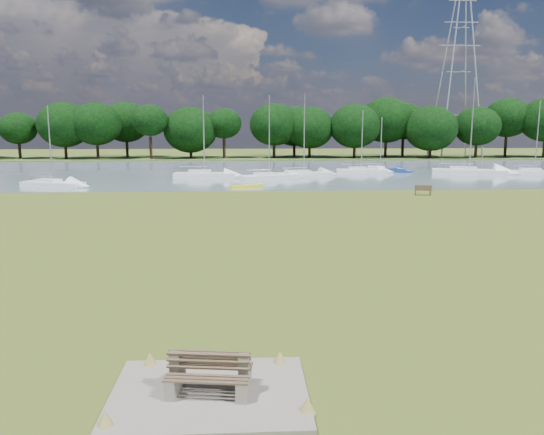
{
  "coord_description": "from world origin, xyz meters",
  "views": [
    {
      "loc": [
        0.77,
        -24.61,
        5.71
      ],
      "look_at": [
        1.98,
        -2.0,
        1.79
      ],
      "focal_mm": 35.0,
      "sensor_mm": 36.0,
      "label": 1
    }
  ],
  "objects_px": {
    "pylon": "(460,42)",
    "sailboat_9": "(269,175)",
    "sailboat_1": "(52,182)",
    "kayak": "(247,186)",
    "sailboat_8": "(534,171)",
    "bench_pair": "(209,374)",
    "sailboat_4": "(204,173)",
    "sailboat_6": "(361,169)",
    "sailboat_3": "(380,169)",
    "riverbank_bench": "(423,190)",
    "sailboat_5": "(468,170)",
    "sailboat_0": "(303,173)"
  },
  "relations": [
    {
      "from": "sailboat_4",
      "to": "sailboat_6",
      "type": "relative_size",
      "value": 1.18
    },
    {
      "from": "pylon",
      "to": "sailboat_9",
      "type": "xyz_separation_m",
      "value": [
        -35.44,
        -38.04,
        -19.63
      ]
    },
    {
      "from": "sailboat_4",
      "to": "sailboat_9",
      "type": "bearing_deg",
      "value": -12.57
    },
    {
      "from": "sailboat_8",
      "to": "sailboat_9",
      "type": "height_order",
      "value": "sailboat_9"
    },
    {
      "from": "pylon",
      "to": "riverbank_bench",
      "type": "bearing_deg",
      "value": -114.24
    },
    {
      "from": "sailboat_3",
      "to": "sailboat_5",
      "type": "height_order",
      "value": "sailboat_5"
    },
    {
      "from": "pylon",
      "to": "sailboat_9",
      "type": "bearing_deg",
      "value": -132.97
    },
    {
      "from": "sailboat_3",
      "to": "sailboat_6",
      "type": "distance_m",
      "value": 2.91
    },
    {
      "from": "riverbank_bench",
      "to": "sailboat_8",
      "type": "xyz_separation_m",
      "value": [
        19.12,
        17.32,
        0.08
      ]
    },
    {
      "from": "bench_pair",
      "to": "sailboat_5",
      "type": "xyz_separation_m",
      "value": [
        27.46,
        51.01,
        0.08
      ]
    },
    {
      "from": "sailboat_9",
      "to": "pylon",
      "type": "bearing_deg",
      "value": 26.56
    },
    {
      "from": "sailboat_3",
      "to": "sailboat_5",
      "type": "bearing_deg",
      "value": -4.04
    },
    {
      "from": "sailboat_0",
      "to": "sailboat_8",
      "type": "bearing_deg",
      "value": -14.08
    },
    {
      "from": "sailboat_0",
      "to": "sailboat_1",
      "type": "bearing_deg",
      "value": -176.33
    },
    {
      "from": "sailboat_8",
      "to": "sailboat_9",
      "type": "relative_size",
      "value": 0.97
    },
    {
      "from": "bench_pair",
      "to": "sailboat_8",
      "type": "relative_size",
      "value": 0.22
    },
    {
      "from": "kayak",
      "to": "sailboat_8",
      "type": "xyz_separation_m",
      "value": [
        33.76,
        11.77,
        0.3
      ]
    },
    {
      "from": "bench_pair",
      "to": "sailboat_6",
      "type": "height_order",
      "value": "sailboat_6"
    },
    {
      "from": "sailboat_0",
      "to": "sailboat_4",
      "type": "height_order",
      "value": "sailboat_0"
    },
    {
      "from": "riverbank_bench",
      "to": "sailboat_5",
      "type": "height_order",
      "value": "sailboat_5"
    },
    {
      "from": "bench_pair",
      "to": "sailboat_1",
      "type": "height_order",
      "value": "sailboat_1"
    },
    {
      "from": "kayak",
      "to": "sailboat_0",
      "type": "height_order",
      "value": "sailboat_0"
    },
    {
      "from": "bench_pair",
      "to": "sailboat_4",
      "type": "xyz_separation_m",
      "value": [
        -3.61,
        47.98,
        0.09
      ]
    },
    {
      "from": "sailboat_1",
      "to": "pylon",
      "type": "bearing_deg",
      "value": 58.62
    },
    {
      "from": "sailboat_5",
      "to": "sailboat_6",
      "type": "relative_size",
      "value": 1.5
    },
    {
      "from": "riverbank_bench",
      "to": "sailboat_8",
      "type": "relative_size",
      "value": 0.17
    },
    {
      "from": "sailboat_6",
      "to": "sailboat_8",
      "type": "relative_size",
      "value": 0.88
    },
    {
      "from": "pylon",
      "to": "sailboat_1",
      "type": "xyz_separation_m",
      "value": [
        -56.23,
        -43.7,
        -19.67
      ]
    },
    {
      "from": "pylon",
      "to": "sailboat_4",
      "type": "relative_size",
      "value": 3.62
    },
    {
      "from": "sailboat_1",
      "to": "sailboat_6",
      "type": "relative_size",
      "value": 1.0
    },
    {
      "from": "pylon",
      "to": "sailboat_3",
      "type": "xyz_separation_m",
      "value": [
        -21.3,
        -29.86,
        -19.65
      ]
    },
    {
      "from": "riverbank_bench",
      "to": "sailboat_3",
      "type": "height_order",
      "value": "sailboat_3"
    },
    {
      "from": "kayak",
      "to": "sailboat_3",
      "type": "bearing_deg",
      "value": 22.27
    },
    {
      "from": "pylon",
      "to": "sailboat_0",
      "type": "relative_size",
      "value": 3.48
    },
    {
      "from": "sailboat_1",
      "to": "sailboat_6",
      "type": "height_order",
      "value": "sailboat_6"
    },
    {
      "from": "kayak",
      "to": "sailboat_6",
      "type": "relative_size",
      "value": 0.41
    },
    {
      "from": "sailboat_9",
      "to": "sailboat_1",
      "type": "bearing_deg",
      "value": 174.77
    },
    {
      "from": "sailboat_1",
      "to": "sailboat_9",
      "type": "height_order",
      "value": "sailboat_9"
    },
    {
      "from": "sailboat_4",
      "to": "sailboat_6",
      "type": "distance_m",
      "value": 19.2
    },
    {
      "from": "riverbank_bench",
      "to": "sailboat_1",
      "type": "distance_m",
      "value": 33.94
    },
    {
      "from": "sailboat_5",
      "to": "sailboat_8",
      "type": "bearing_deg",
      "value": 8.4
    },
    {
      "from": "riverbank_bench",
      "to": "pylon",
      "type": "bearing_deg",
      "value": 78.47
    },
    {
      "from": "pylon",
      "to": "sailboat_6",
      "type": "xyz_separation_m",
      "value": [
        -23.94,
        -31.08,
        -19.63
      ]
    },
    {
      "from": "sailboat_6",
      "to": "sailboat_9",
      "type": "relative_size",
      "value": 0.85
    },
    {
      "from": "bench_pair",
      "to": "riverbank_bench",
      "type": "distance_m",
      "value": 36.04
    },
    {
      "from": "riverbank_bench",
      "to": "sailboat_3",
      "type": "xyz_separation_m",
      "value": [
        1.91,
        21.69,
        0.05
      ]
    },
    {
      "from": "kayak",
      "to": "pylon",
      "type": "xyz_separation_m",
      "value": [
        37.86,
        46.0,
        19.92
      ]
    },
    {
      "from": "kayak",
      "to": "pylon",
      "type": "bearing_deg",
      "value": 28.53
    },
    {
      "from": "bench_pair",
      "to": "sailboat_3",
      "type": "distance_m",
      "value": 56.92
    },
    {
      "from": "sailboat_1",
      "to": "sailboat_3",
      "type": "distance_m",
      "value": 37.57
    }
  ]
}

